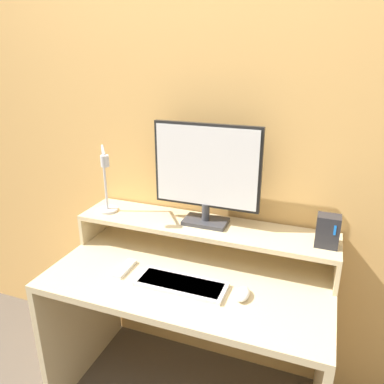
{
  "coord_description": "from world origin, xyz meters",
  "views": [
    {
      "loc": [
        0.5,
        -0.99,
        1.63
      ],
      "look_at": [
        0.0,
        0.35,
        1.09
      ],
      "focal_mm": 35.0,
      "sensor_mm": 36.0,
      "label": 1
    }
  ],
  "objects_px": {
    "router_dock": "(328,231)",
    "keyboard": "(182,284)",
    "remote_control": "(125,269)",
    "desk_lamp": "(106,187)",
    "mouse": "(242,294)",
    "monitor": "(206,171)"
  },
  "relations": [
    {
      "from": "keyboard",
      "to": "remote_control",
      "type": "relative_size",
      "value": 2.58
    },
    {
      "from": "monitor",
      "to": "keyboard",
      "type": "relative_size",
      "value": 1.3
    },
    {
      "from": "keyboard",
      "to": "remote_control",
      "type": "bearing_deg",
      "value": 174.78
    },
    {
      "from": "mouse",
      "to": "remote_control",
      "type": "height_order",
      "value": "mouse"
    },
    {
      "from": "monitor",
      "to": "remote_control",
      "type": "bearing_deg",
      "value": -136.63
    },
    {
      "from": "desk_lamp",
      "to": "remote_control",
      "type": "distance_m",
      "value": 0.4
    },
    {
      "from": "monitor",
      "to": "keyboard",
      "type": "bearing_deg",
      "value": -90.59
    },
    {
      "from": "mouse",
      "to": "monitor",
      "type": "bearing_deg",
      "value": 131.62
    },
    {
      "from": "desk_lamp",
      "to": "mouse",
      "type": "distance_m",
      "value": 0.81
    },
    {
      "from": "desk_lamp",
      "to": "mouse",
      "type": "relative_size",
      "value": 3.45
    },
    {
      "from": "keyboard",
      "to": "router_dock",
      "type": "bearing_deg",
      "value": 26.12
    },
    {
      "from": "router_dock",
      "to": "mouse",
      "type": "height_order",
      "value": "router_dock"
    },
    {
      "from": "keyboard",
      "to": "mouse",
      "type": "height_order",
      "value": "mouse"
    },
    {
      "from": "router_dock",
      "to": "desk_lamp",
      "type": "bearing_deg",
      "value": -177.3
    },
    {
      "from": "remote_control",
      "to": "router_dock",
      "type": "bearing_deg",
      "value": 16.15
    },
    {
      "from": "keyboard",
      "to": "mouse",
      "type": "relative_size",
      "value": 3.82
    },
    {
      "from": "desk_lamp",
      "to": "mouse",
      "type": "bearing_deg",
      "value": -15.39
    },
    {
      "from": "router_dock",
      "to": "keyboard",
      "type": "height_order",
      "value": "router_dock"
    },
    {
      "from": "monitor",
      "to": "keyboard",
      "type": "xyz_separation_m",
      "value": [
        -0.0,
        -0.3,
        -0.4
      ]
    },
    {
      "from": "remote_control",
      "to": "desk_lamp",
      "type": "bearing_deg",
      "value": 135.06
    },
    {
      "from": "monitor",
      "to": "desk_lamp",
      "type": "xyz_separation_m",
      "value": [
        -0.48,
        -0.08,
        -0.11
      ]
    },
    {
      "from": "desk_lamp",
      "to": "router_dock",
      "type": "distance_m",
      "value": 1.02
    }
  ]
}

